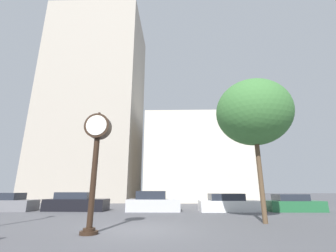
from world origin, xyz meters
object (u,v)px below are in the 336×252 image
object	(u,v)px
street_clock	(96,147)
bare_tree	(253,113)
car_silver	(153,203)
car_white	(229,204)
car_black	(76,203)
car_green	(293,204)
car_grey	(7,203)

from	to	relation	value
street_clock	bare_tree	size ratio (longest dim) A/B	0.63
car_silver	car_white	bearing A→B (deg)	-0.35
car_black	car_white	distance (m)	11.72
street_clock	car_white	bearing A→B (deg)	51.71
car_silver	car_green	xyz separation A→B (m)	(10.57, 0.15, -0.09)
street_clock	bare_tree	bearing A→B (deg)	21.18
street_clock	car_black	distance (m)	10.68
car_green	bare_tree	world-z (taller)	bare_tree
car_white	car_green	size ratio (longest dim) A/B	1.14
car_white	car_silver	bearing A→B (deg)	178.46
car_black	bare_tree	bearing A→B (deg)	-25.82
car_black	car_green	bearing A→B (deg)	2.29
street_clock	car_silver	xyz separation A→B (m)	(1.53, 9.16, -2.59)
car_grey	car_green	xyz separation A→B (m)	(21.78, 0.33, -0.04)
street_clock	car_black	xyz separation A→B (m)	(-4.48, 9.33, -2.62)
street_clock	car_grey	size ratio (longest dim) A/B	1.17
car_grey	car_green	bearing A→B (deg)	-1.04
car_green	bare_tree	bearing A→B (deg)	-126.30
car_green	street_clock	bearing A→B (deg)	-143.05
street_clock	car_green	bearing A→B (deg)	37.57
car_grey	car_green	world-z (taller)	car_grey
car_grey	car_silver	bearing A→B (deg)	-0.97
bare_tree	car_grey	bearing A→B (deg)	160.55
car_silver	car_green	bearing A→B (deg)	0.35
car_green	car_grey	bearing A→B (deg)	-179.74
car_grey	car_silver	xyz separation A→B (m)	(11.21, 0.19, 0.06)
car_white	bare_tree	world-z (taller)	bare_tree
street_clock	car_white	xyz separation A→B (m)	(7.24, 9.17, -2.67)
car_black	street_clock	bearing A→B (deg)	-61.99
car_white	car_green	world-z (taller)	car_white
bare_tree	street_clock	bearing A→B (deg)	-158.82
car_grey	car_silver	distance (m)	11.21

